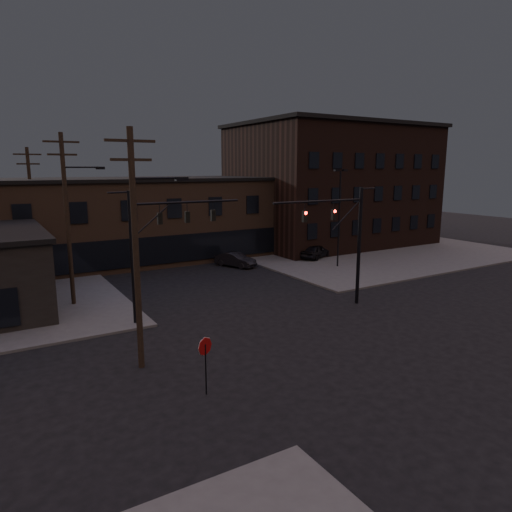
% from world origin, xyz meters
% --- Properties ---
extents(ground, '(140.00, 140.00, 0.00)m').
position_xyz_m(ground, '(0.00, 0.00, 0.00)').
color(ground, black).
rests_on(ground, ground).
extents(sidewalk_ne, '(30.00, 30.00, 0.15)m').
position_xyz_m(sidewalk_ne, '(22.00, 22.00, 0.07)').
color(sidewalk_ne, '#474744').
rests_on(sidewalk_ne, ground).
extents(building_row, '(40.00, 12.00, 8.00)m').
position_xyz_m(building_row, '(0.00, 28.00, 4.00)').
color(building_row, brown).
rests_on(building_row, ground).
extents(building_right, '(22.00, 16.00, 14.00)m').
position_xyz_m(building_right, '(22.00, 26.00, 7.00)').
color(building_right, black).
rests_on(building_right, ground).
extents(traffic_signal_near, '(7.12, 0.24, 8.00)m').
position_xyz_m(traffic_signal_near, '(5.36, 4.50, 4.93)').
color(traffic_signal_near, black).
rests_on(traffic_signal_near, ground).
extents(traffic_signal_far, '(7.12, 0.24, 8.00)m').
position_xyz_m(traffic_signal_far, '(-6.72, 8.00, 5.01)').
color(traffic_signal_far, black).
rests_on(traffic_signal_far, ground).
extents(stop_sign, '(0.72, 0.33, 2.48)m').
position_xyz_m(stop_sign, '(-8.00, -1.99, 1.84)').
color(stop_sign, black).
rests_on(stop_sign, ground).
extents(utility_pole_near, '(3.70, 0.28, 11.00)m').
position_xyz_m(utility_pole_near, '(-9.43, 2.00, 5.87)').
color(utility_pole_near, black).
rests_on(utility_pole_near, ground).
extents(utility_pole_mid, '(3.70, 0.28, 11.50)m').
position_xyz_m(utility_pole_mid, '(-10.44, 14.00, 6.13)').
color(utility_pole_mid, black).
rests_on(utility_pole_mid, ground).
extents(utility_pole_far, '(2.20, 0.28, 11.00)m').
position_xyz_m(utility_pole_far, '(-11.50, 26.00, 5.78)').
color(utility_pole_far, black).
rests_on(utility_pole_far, ground).
extents(lot_light_a, '(1.50, 0.28, 9.14)m').
position_xyz_m(lot_light_a, '(13.00, 14.00, 5.51)').
color(lot_light_a, black).
rests_on(lot_light_a, ground).
extents(lot_light_b, '(1.50, 0.28, 9.14)m').
position_xyz_m(lot_light_b, '(19.00, 19.00, 5.51)').
color(lot_light_b, black).
rests_on(lot_light_b, ground).
extents(parked_car_lot_a, '(4.56, 3.28, 1.44)m').
position_xyz_m(parked_car_lot_a, '(13.73, 18.20, 0.87)').
color(parked_car_lot_a, black).
rests_on(parked_car_lot_a, sidewalk_ne).
extents(parked_car_lot_b, '(5.13, 2.19, 1.47)m').
position_xyz_m(parked_car_lot_b, '(15.69, 22.75, 0.89)').
color(parked_car_lot_b, '#A6A6A8').
rests_on(parked_car_lot_b, sidewalk_ne).
extents(car_crossing, '(3.00, 4.35, 1.36)m').
position_xyz_m(car_crossing, '(4.97, 19.39, 0.68)').
color(car_crossing, black).
rests_on(car_crossing, ground).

